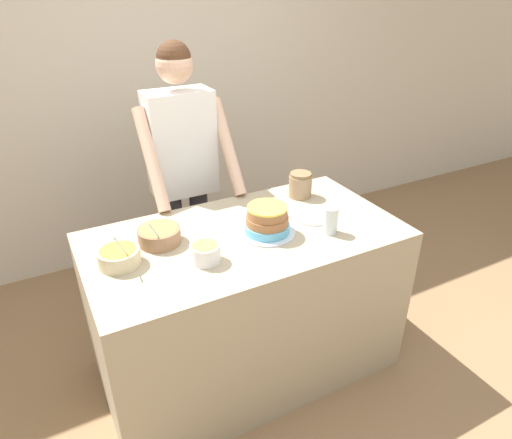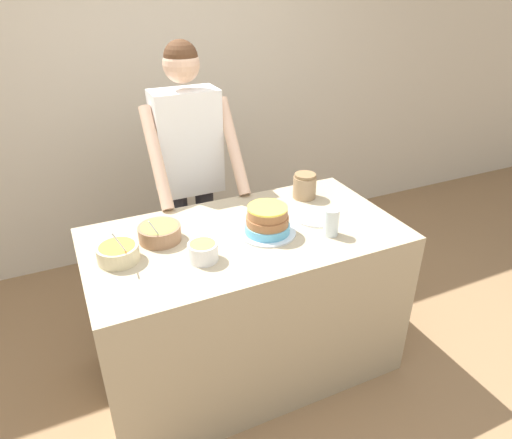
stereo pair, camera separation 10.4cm
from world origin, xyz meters
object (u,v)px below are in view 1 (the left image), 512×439
object	(u,v)px
person_baker	(183,159)
frosting_bowl_olive	(159,235)
frosting_bowl_orange	(119,256)
stoneware_jar	(300,185)
ceramic_plate	(313,215)
drinking_glass	(330,220)
frosting_bowl_yellow	(205,252)
cake	(267,221)

from	to	relation	value
person_baker	frosting_bowl_olive	size ratio (longest dim) A/B	8.37
frosting_bowl_orange	stoneware_jar	bearing A→B (deg)	11.70
frosting_bowl_orange	ceramic_plate	xyz separation A→B (m)	(1.03, -0.02, -0.04)
person_baker	frosting_bowl_orange	size ratio (longest dim) A/B	9.16
drinking_glass	stoneware_jar	bearing A→B (deg)	76.94
frosting_bowl_olive	frosting_bowl_orange	bearing A→B (deg)	-155.20
frosting_bowl_orange	person_baker	bearing A→B (deg)	51.71
frosting_bowl_yellow	ceramic_plate	bearing A→B (deg)	11.55
cake	ceramic_plate	world-z (taller)	cake
frosting_bowl_orange	frosting_bowl_olive	world-z (taller)	frosting_bowl_orange
ceramic_plate	stoneware_jar	world-z (taller)	stoneware_jar
ceramic_plate	stoneware_jar	size ratio (longest dim) A/B	1.61
frosting_bowl_olive	ceramic_plate	xyz separation A→B (m)	(0.81, -0.12, -0.04)
cake	person_baker	bearing A→B (deg)	101.26
ceramic_plate	stoneware_jar	bearing A→B (deg)	73.19
frosting_bowl_orange	cake	bearing A→B (deg)	-4.93
frosting_bowl_orange	drinking_glass	bearing A→B (deg)	-11.52
frosting_bowl_yellow	drinking_glass	xyz separation A→B (m)	(0.65, -0.05, 0.02)
cake	frosting_bowl_olive	bearing A→B (deg)	162.17
cake	stoneware_jar	world-z (taller)	cake
cake	drinking_glass	size ratio (longest dim) A/B	2.06
person_baker	ceramic_plate	size ratio (longest dim) A/B	7.36
cake	frosting_bowl_yellow	xyz separation A→B (m)	(-0.37, -0.09, -0.02)
cake	frosting_bowl_olive	world-z (taller)	cake
person_baker	frosting_bowl_olive	world-z (taller)	person_baker
frosting_bowl_olive	stoneware_jar	distance (m)	0.90
cake	drinking_glass	world-z (taller)	cake
cake	frosting_bowl_orange	bearing A→B (deg)	175.07
cake	frosting_bowl_olive	size ratio (longest dim) A/B	1.40
frosting_bowl_olive	drinking_glass	world-z (taller)	frosting_bowl_olive
frosting_bowl_yellow	stoneware_jar	xyz separation A→B (m)	(0.75, 0.39, 0.02)
cake	frosting_bowl_olive	xyz separation A→B (m)	(-0.51, 0.16, -0.03)
stoneware_jar	frosting_bowl_olive	bearing A→B (deg)	-171.76
frosting_bowl_orange	frosting_bowl_yellow	distance (m)	0.38
cake	frosting_bowl_orange	world-z (taller)	frosting_bowl_orange
person_baker	ceramic_plate	distance (m)	0.88
ceramic_plate	stoneware_jar	xyz separation A→B (m)	(0.07, 0.25, 0.07)
frosting_bowl_orange	drinking_glass	world-z (taller)	frosting_bowl_orange
frosting_bowl_orange	frosting_bowl_olive	xyz separation A→B (m)	(0.22, 0.10, -0.00)
person_baker	frosting_bowl_yellow	world-z (taller)	person_baker
person_baker	cake	xyz separation A→B (m)	(0.16, -0.78, -0.10)
frosting_bowl_yellow	drinking_glass	distance (m)	0.66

